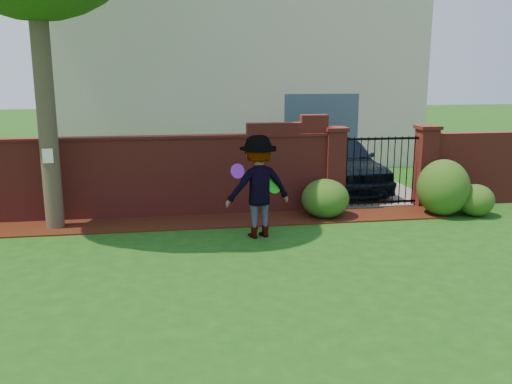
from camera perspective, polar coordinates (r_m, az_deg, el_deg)
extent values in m
cube|color=#184711|center=(8.43, 0.24, -9.12)|extent=(80.00, 80.00, 0.01)
cube|color=black|center=(11.50, -7.16, -3.15)|extent=(11.10, 1.08, 0.03)
cube|color=maroon|center=(11.98, -13.13, 1.36)|extent=(8.70, 0.25, 1.70)
cube|color=maroon|center=(12.08, 3.28, 6.55)|extent=(1.80, 0.25, 0.30)
cube|color=maroon|center=(12.20, 6.07, 7.65)|extent=(0.60, 0.25, 0.16)
cube|color=maroon|center=(11.84, -13.34, 5.53)|extent=(8.70, 0.31, 0.06)
cube|color=maroon|center=(14.31, 24.46, 2.34)|extent=(4.00, 0.25, 1.70)
cube|color=maroon|center=(12.49, 8.16, 2.24)|extent=(0.42, 0.42, 1.80)
cube|color=maroon|center=(12.36, 8.30, 6.53)|extent=(0.50, 0.50, 0.08)
cube|color=maroon|center=(13.30, 17.26, 2.43)|extent=(0.42, 0.42, 1.80)
cube|color=maroon|center=(13.18, 17.53, 6.46)|extent=(0.50, 0.50, 0.08)
cylinder|color=black|center=(12.59, 9.42, 2.05)|extent=(0.02, 0.02, 1.60)
cylinder|color=black|center=(12.64, 10.12, 2.07)|extent=(0.02, 0.02, 1.60)
cylinder|color=black|center=(12.69, 10.81, 2.08)|extent=(0.02, 0.02, 1.60)
cylinder|color=black|center=(12.75, 11.50, 2.10)|extent=(0.02, 0.02, 1.60)
cylinder|color=black|center=(12.81, 12.18, 2.11)|extent=(0.02, 0.02, 1.60)
cylinder|color=black|center=(12.86, 12.85, 2.13)|extent=(0.02, 0.02, 1.60)
cylinder|color=black|center=(12.93, 13.51, 2.14)|extent=(0.02, 0.02, 1.60)
cylinder|color=black|center=(12.99, 14.17, 2.16)|extent=(0.02, 0.02, 1.60)
cylinder|color=black|center=(13.05, 14.83, 2.17)|extent=(0.02, 0.02, 1.60)
cylinder|color=black|center=(13.12, 15.48, 2.18)|extent=(0.02, 0.02, 1.60)
cylinder|color=black|center=(13.19, 16.12, 2.20)|extent=(0.02, 0.02, 1.60)
cube|color=black|center=(13.01, 12.69, -1.03)|extent=(1.78, 0.03, 0.05)
cube|color=black|center=(12.75, 13.01, 5.44)|extent=(1.78, 0.03, 0.05)
cube|color=slate|center=(16.73, 7.65, 1.76)|extent=(3.20, 8.00, 0.01)
cube|color=beige|center=(19.86, -2.58, 12.24)|extent=(12.00, 6.00, 6.00)
cube|color=#384C5B|center=(17.55, 6.78, 6.23)|extent=(2.40, 0.12, 2.40)
imported|color=black|center=(14.62, 8.83, 3.05)|extent=(2.07, 4.42, 1.46)
cylinder|color=#403427|center=(11.38, -21.53, 13.68)|extent=(0.36, 0.36, 7.00)
cube|color=white|center=(11.30, -20.92, 3.54)|extent=(0.20, 0.01, 0.28)
ellipsoid|color=#1B4A16|center=(11.83, 7.24, -0.68)|extent=(1.03, 1.03, 0.84)
ellipsoid|color=#1B4A16|center=(12.58, 18.96, 0.44)|extent=(1.12, 1.12, 1.24)
ellipsoid|color=#1B4A16|center=(12.83, 21.96, -0.80)|extent=(0.78, 0.78, 0.70)
imported|color=gray|center=(10.25, 0.28, 0.52)|extent=(1.37, 0.95, 1.95)
cylinder|color=purple|center=(9.97, -1.94, 2.20)|extent=(0.28, 0.17, 0.27)
cylinder|color=#17B31A|center=(10.33, 1.94, 0.66)|extent=(0.30, 0.16, 0.30)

